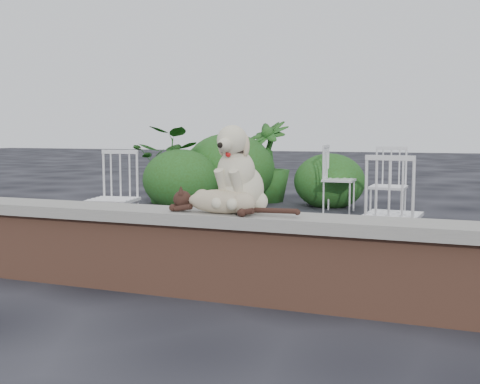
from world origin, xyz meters
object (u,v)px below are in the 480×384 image
(dog, at_px, (241,168))
(potted_plant_a, at_px, (170,165))
(potted_plant_b, at_px, (267,162))
(cat, at_px, (222,200))
(chair_c, at_px, (393,213))
(chair_a, at_px, (113,198))
(chair_b, at_px, (388,186))
(chair_e, at_px, (339,179))

(dog, relative_size, potted_plant_a, 0.49)
(potted_plant_a, relative_size, potted_plant_b, 0.93)
(cat, height_order, chair_c, chair_c)
(dog, height_order, chair_a, dog)
(cat, distance_m, chair_a, 2.20)
(cat, bearing_deg, chair_b, 87.66)
(chair_e, bearing_deg, chair_b, -138.62)
(dog, bearing_deg, chair_c, 58.84)
(potted_plant_a, distance_m, potted_plant_b, 1.54)
(potted_plant_a, bearing_deg, cat, -58.60)
(chair_b, xyz_separation_m, potted_plant_a, (-3.47, 0.93, 0.13))
(chair_e, relative_size, chair_b, 1.00)
(chair_a, xyz_separation_m, potted_plant_a, (-1.11, 3.30, 0.13))
(potted_plant_b, bearing_deg, dog, -73.43)
(dog, height_order, cat, dog)
(chair_a, bearing_deg, cat, -47.52)
(potted_plant_a, bearing_deg, potted_plant_b, 28.04)
(chair_a, relative_size, chair_c, 1.00)
(chair_e, bearing_deg, chair_a, 152.23)
(chair_b, bearing_deg, cat, -98.39)
(chair_e, height_order, potted_plant_a, potted_plant_a)
(chair_a, bearing_deg, chair_c, -11.32)
(cat, bearing_deg, chair_a, 149.36)
(chair_e, distance_m, chair_c, 3.47)
(chair_b, bearing_deg, dog, -97.54)
(chair_c, bearing_deg, chair_b, -78.23)
(chair_c, relative_size, potted_plant_a, 0.78)
(chair_b, bearing_deg, chair_a, -133.64)
(dog, distance_m, potted_plant_a, 5.37)
(dog, height_order, potted_plant_a, potted_plant_a)
(potted_plant_a, bearing_deg, chair_e, -2.04)
(cat, height_order, chair_a, chair_a)
(chair_e, distance_m, chair_a, 3.57)
(chair_b, bearing_deg, chair_c, -80.97)
(chair_a, relative_size, potted_plant_a, 0.78)
(chair_e, xyz_separation_m, chair_c, (1.11, -3.29, 0.00))
(chair_e, bearing_deg, dog, -178.54)
(chair_a, height_order, chair_b, same)
(chair_a, relative_size, chair_b, 1.00)
(chair_b, bearing_deg, chair_e, 134.05)
(dog, relative_size, chair_c, 0.63)
(cat, relative_size, potted_plant_b, 0.83)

